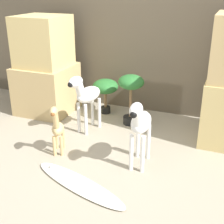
{
  "coord_description": "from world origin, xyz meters",
  "views": [
    {
      "loc": [
        1.06,
        -2.22,
        1.59
      ],
      "look_at": [
        -0.02,
        0.48,
        0.37
      ],
      "focal_mm": 50.0,
      "sensor_mm": 36.0,
      "label": 1
    }
  ],
  "objects_px": {
    "zebra_right": "(140,123)",
    "potted_palm_back": "(105,88)",
    "giraffe_figurine": "(57,127)",
    "potted_palm_front": "(131,88)",
    "zebra_left": "(86,95)",
    "surfboard": "(78,183)"
  },
  "relations": [
    {
      "from": "zebra_right",
      "to": "giraffe_figurine",
      "type": "xyz_separation_m",
      "value": [
        -0.81,
        -0.08,
        -0.15
      ]
    },
    {
      "from": "zebra_right",
      "to": "surfboard",
      "type": "distance_m",
      "value": 0.74
    },
    {
      "from": "giraffe_figurine",
      "to": "zebra_left",
      "type": "bearing_deg",
      "value": 86.73
    },
    {
      "from": "zebra_right",
      "to": "potted_palm_back",
      "type": "distance_m",
      "value": 1.33
    },
    {
      "from": "zebra_right",
      "to": "giraffe_figurine",
      "type": "bearing_deg",
      "value": -174.64
    },
    {
      "from": "zebra_right",
      "to": "potted_palm_back",
      "type": "relative_size",
      "value": 1.51
    },
    {
      "from": "zebra_left",
      "to": "potted_palm_front",
      "type": "xyz_separation_m",
      "value": [
        0.4,
        0.37,
        0.01
      ]
    },
    {
      "from": "zebra_right",
      "to": "surfboard",
      "type": "xyz_separation_m",
      "value": [
        -0.39,
        -0.47,
        -0.43
      ]
    },
    {
      "from": "zebra_right",
      "to": "giraffe_figurine",
      "type": "distance_m",
      "value": 0.82
    },
    {
      "from": "giraffe_figurine",
      "to": "potted_palm_back",
      "type": "xyz_separation_m",
      "value": [
        0.02,
        1.15,
        0.05
      ]
    },
    {
      "from": "giraffe_figurine",
      "to": "surfboard",
      "type": "xyz_separation_m",
      "value": [
        0.42,
        -0.39,
        -0.28
      ]
    },
    {
      "from": "giraffe_figurine",
      "to": "potted_palm_front",
      "type": "distance_m",
      "value": 1.05
    },
    {
      "from": "surfboard",
      "to": "zebra_left",
      "type": "bearing_deg",
      "value": 111.67
    },
    {
      "from": "zebra_left",
      "to": "surfboard",
      "type": "distance_m",
      "value": 1.12
    },
    {
      "from": "zebra_left",
      "to": "potted_palm_front",
      "type": "relative_size",
      "value": 1.13
    },
    {
      "from": "potted_palm_front",
      "to": "potted_palm_back",
      "type": "xyz_separation_m",
      "value": [
        -0.41,
        0.2,
        -0.11
      ]
    },
    {
      "from": "potted_palm_front",
      "to": "potted_palm_back",
      "type": "relative_size",
      "value": 1.34
    },
    {
      "from": "potted_palm_back",
      "to": "zebra_right",
      "type": "bearing_deg",
      "value": -53.95
    },
    {
      "from": "potted_palm_front",
      "to": "surfboard",
      "type": "distance_m",
      "value": 1.41
    },
    {
      "from": "potted_palm_front",
      "to": "potted_palm_back",
      "type": "bearing_deg",
      "value": 153.39
    },
    {
      "from": "zebra_right",
      "to": "potted_palm_front",
      "type": "relative_size",
      "value": 1.13
    },
    {
      "from": "giraffe_figurine",
      "to": "potted_palm_front",
      "type": "bearing_deg",
      "value": 65.47
    }
  ]
}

